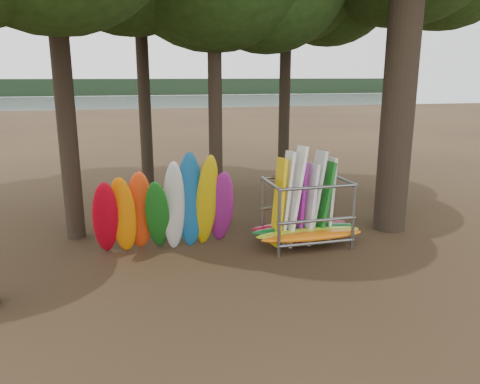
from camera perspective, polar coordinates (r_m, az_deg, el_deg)
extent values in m
plane|color=#47331E|center=(13.16, 4.11, -7.31)|extent=(120.00, 120.00, 0.00)
plane|color=gray|center=(71.86, -11.66, 9.92)|extent=(160.00, 160.00, 0.00)
cube|color=black|center=(121.69, -13.13, 12.35)|extent=(160.00, 4.00, 4.00)
cylinder|color=black|center=(14.40, -21.11, 16.18)|extent=(0.55, 0.55, 11.09)
cylinder|color=black|center=(18.01, -11.89, 17.09)|extent=(0.45, 0.45, 11.67)
cylinder|color=black|center=(20.01, -3.15, 18.26)|extent=(0.58, 0.58, 12.53)
cylinder|color=black|center=(19.23, 5.57, 16.35)|extent=(0.45, 0.45, 11.17)
cylinder|color=black|center=(14.98, -3.13, 15.34)|extent=(0.43, 0.43, 10.26)
cylinder|color=black|center=(18.72, 18.61, 17.26)|extent=(0.45, 0.45, 12.13)
ellipsoid|color=red|center=(12.71, -16.07, -3.16)|extent=(0.76, 1.76, 2.47)
ellipsoid|color=orange|center=(12.78, -14.06, -2.84)|extent=(0.82, 1.31, 2.43)
ellipsoid|color=#F24113|center=(12.98, -12.11, -2.31)|extent=(0.72, 1.21, 2.51)
ellipsoid|color=#18681C|center=(12.75, -10.02, -2.91)|extent=(0.84, 1.71, 2.36)
ellipsoid|color=beige|center=(12.77, -8.07, -1.80)|extent=(0.62, 1.06, 2.74)
ellipsoid|color=#175C9B|center=(12.84, -6.13, -1.14)|extent=(0.80, 1.10, 2.94)
ellipsoid|color=gold|center=(12.83, -4.09, -1.22)|extent=(0.65, 1.53, 2.96)
ellipsoid|color=#8B1E7D|center=(13.12, -2.27, -1.95)|extent=(0.82, 1.62, 2.49)
ellipsoid|color=orange|center=(13.28, 8.84, -5.32)|extent=(3.04, 0.55, 0.24)
ellipsoid|color=#C3D71C|center=(13.52, 8.37, -4.95)|extent=(3.16, 0.55, 0.24)
ellipsoid|color=#156128|center=(13.85, 7.76, -4.46)|extent=(3.19, 0.55, 0.24)
ellipsoid|color=#AE0D2C|center=(14.11, 7.30, -4.09)|extent=(2.99, 0.55, 0.24)
cube|color=yellow|center=(13.31, 4.73, -1.33)|extent=(0.37, 0.79, 2.56)
cube|color=white|center=(13.46, 5.51, -0.80)|extent=(0.46, 0.79, 2.73)
cube|color=white|center=(13.36, 6.69, -0.54)|extent=(0.61, 0.81, 2.89)
cube|color=#92188D|center=(13.68, 7.25, -1.28)|extent=(0.32, 0.77, 2.43)
cube|color=silver|center=(13.60, 8.43, -1.51)|extent=(0.45, 0.79, 2.37)
cube|color=silver|center=(13.81, 9.02, -0.53)|extent=(0.63, 0.82, 2.70)
cube|color=#197220|center=(13.78, 10.17, -1.26)|extent=(0.56, 0.76, 2.41)
cube|color=silver|center=(14.05, 10.67, -0.88)|extent=(0.33, 0.78, 2.49)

